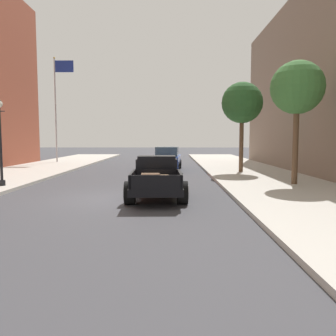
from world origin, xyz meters
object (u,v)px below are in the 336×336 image
flagpole (58,98)px  street_tree_second (242,103)px  car_background_blue (167,159)px  street_lamp_near (0,135)px  street_tree_nearest (297,88)px  hotrod_truck_black (157,177)px

flagpole → street_tree_second: 16.92m
flagpole → car_background_blue: bearing=-32.1°
car_background_blue → street_tree_second: 6.53m
street_lamp_near → street_tree_nearest: street_tree_nearest is taller
flagpole → street_tree_second: flagpole is taller
street_tree_nearest → flagpole: bearing=137.1°
flagpole → street_tree_second: size_ratio=1.64×
flagpole → street_tree_nearest: bearing=-42.9°
street_tree_nearest → street_tree_second: bearing=102.9°
hotrod_truck_black → street_tree_nearest: 7.74m
car_background_blue → flagpole: bearing=147.9°
hotrod_truck_black → street_tree_nearest: (6.26, 2.58, 3.75)m
hotrod_truck_black → flagpole: flagpole is taller
street_lamp_near → flagpole: size_ratio=0.42×
street_tree_nearest → street_tree_second: size_ratio=1.01×
street_lamp_near → flagpole: (-2.41, 15.24, 3.39)m
street_tree_nearest → street_lamp_near: bearing=-177.0°
hotrod_truck_black → flagpole: size_ratio=0.54×
street_tree_nearest → car_background_blue: bearing=125.2°
hotrod_truck_black → street_tree_second: bearing=59.1°
street_lamp_near → street_tree_nearest: size_ratio=0.69×
car_background_blue → hotrod_truck_black: bearing=-91.6°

